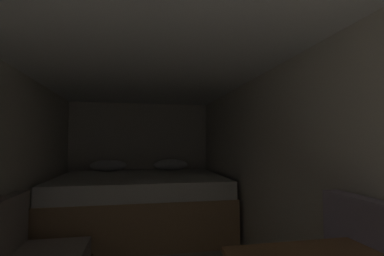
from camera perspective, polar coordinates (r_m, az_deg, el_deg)
wall_back at (r=5.16m, az=-10.59°, el=-6.06°), size 2.55×0.05×1.99m
wall_right at (r=2.77m, az=17.21°, el=-8.54°), size 0.05×5.40×1.99m
ceiling_slab at (r=2.54m, az=-9.68°, el=14.08°), size 2.55×5.40×0.05m
bed at (r=4.25m, az=-10.53°, el=-14.71°), size 2.33×1.86×0.98m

